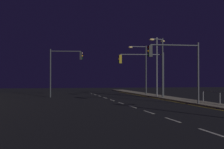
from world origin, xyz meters
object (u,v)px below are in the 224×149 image
object	(u,v)px
street_lamp_across_street	(143,64)
street_lamp_corner	(158,61)
traffic_light_far_right	(176,60)
traffic_light_near_right	(64,63)
traffic_light_mid_left	(143,65)
street_lamp_mid_block	(160,61)

from	to	relation	value
street_lamp_across_street	street_lamp_corner	world-z (taller)	street_lamp_corner
street_lamp_across_street	street_lamp_corner	xyz separation A→B (m)	(0.18, -5.50, 0.17)
traffic_light_far_right	street_lamp_corner	xyz separation A→B (m)	(2.45, 11.00, 0.59)
traffic_light_near_right	street_lamp_corner	bearing A→B (deg)	-12.58
traffic_light_far_right	street_lamp_across_street	size ratio (longest dim) A/B	0.78
traffic_light_far_right	street_lamp_corner	bearing A→B (deg)	77.47
traffic_light_far_right	traffic_light_mid_left	world-z (taller)	traffic_light_far_right
street_lamp_corner	traffic_light_near_right	bearing A→B (deg)	167.42
traffic_light_mid_left	street_lamp_across_street	distance (m)	7.35
traffic_light_far_right	traffic_light_mid_left	distance (m)	9.48
street_lamp_across_street	street_lamp_corner	distance (m)	5.51
traffic_light_near_right	street_lamp_mid_block	world-z (taller)	street_lamp_mid_block
traffic_light_far_right	traffic_light_near_right	world-z (taller)	traffic_light_near_right
street_lamp_across_street	street_lamp_mid_block	distance (m)	7.75
street_lamp_across_street	street_lamp_mid_block	size ratio (longest dim) A/B	1.00
street_lamp_across_street	traffic_light_mid_left	bearing A→B (deg)	-107.11
street_lamp_mid_block	traffic_light_far_right	bearing A→B (deg)	-102.33
traffic_light_near_right	street_lamp_corner	size ratio (longest dim) A/B	0.83
traffic_light_far_right	street_lamp_mid_block	xyz separation A→B (m)	(1.91, 8.75, 0.38)
traffic_light_near_right	street_lamp_corner	xyz separation A→B (m)	(10.87, -2.42, 0.32)
street_lamp_across_street	street_lamp_mid_block	world-z (taller)	street_lamp_mid_block
traffic_light_near_right	street_lamp_corner	distance (m)	11.14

